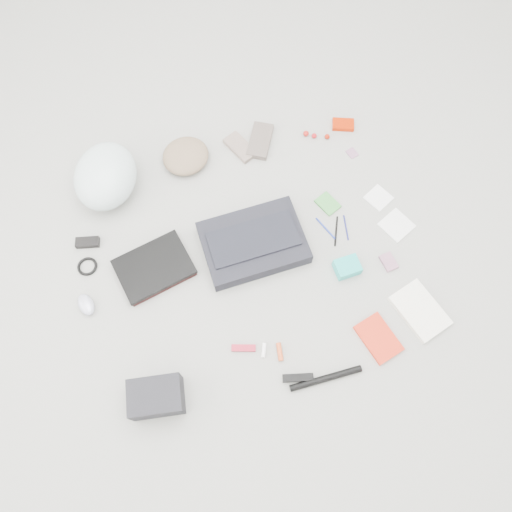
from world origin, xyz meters
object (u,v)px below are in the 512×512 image
object	(u,v)px
camera_bag	(156,397)
messenger_bag	(253,243)
accordion_wallet	(347,267)
bike_helmet	(106,176)
laptop	(154,267)
book_red	(378,338)

from	to	relation	value
camera_bag	messenger_bag	bearing A→B (deg)	52.80
messenger_bag	accordion_wallet	bearing A→B (deg)	-33.24
bike_helmet	laptop	bearing A→B (deg)	-53.48
messenger_bag	accordion_wallet	xyz separation A→B (m)	(0.37, -0.22, -0.01)
accordion_wallet	bike_helmet	bearing A→B (deg)	140.07
messenger_bag	accordion_wallet	size ratio (longest dim) A/B	4.19
messenger_bag	book_red	size ratio (longest dim) A/B	2.35
laptop	bike_helmet	distance (m)	0.49
camera_bag	book_red	bearing A→B (deg)	7.31
laptop	accordion_wallet	size ratio (longest dim) A/B	2.97
book_red	accordion_wallet	size ratio (longest dim) A/B	1.78
messenger_bag	laptop	world-z (taller)	messenger_bag
camera_bag	accordion_wallet	world-z (taller)	camera_bag
bike_helmet	accordion_wallet	size ratio (longest dim) A/B	3.28
messenger_bag	book_red	world-z (taller)	messenger_bag
messenger_bag	book_red	bearing A→B (deg)	-57.04
laptop	book_red	size ratio (longest dim) A/B	1.67
laptop	accordion_wallet	world-z (taller)	accordion_wallet
book_red	camera_bag	bearing A→B (deg)	163.71
laptop	camera_bag	distance (m)	0.57
messenger_bag	laptop	distance (m)	0.46
book_red	accordion_wallet	bearing A→B (deg)	78.19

